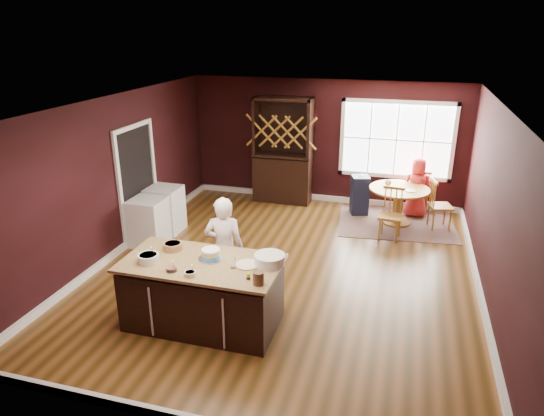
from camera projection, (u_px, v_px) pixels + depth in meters
The scene contains 28 objects.
room_shell at pixel (287, 192), 7.49m from camera, with size 7.00×7.00×7.00m.
window at pixel (396, 140), 10.18m from camera, with size 2.36×0.10×1.66m, color white, non-canonical shape.
doorway at pixel (138, 184), 8.90m from camera, with size 0.08×1.26×2.13m, color white, non-canonical shape.
kitchen_island at pixel (203, 294), 6.40m from camera, with size 2.05×1.07×0.92m.
dining_table at pixel (398, 198), 9.62m from camera, with size 1.18×1.18×0.75m.
baker at pixel (224, 248), 6.94m from camera, with size 0.57×0.37×1.55m, color white.
layer_cake at pixel (211, 254), 6.28m from camera, with size 0.33×0.33×0.14m, color white, non-canonical shape.
bowl_blue at pixel (148, 258), 6.20m from camera, with size 0.27×0.27×0.10m, color silver.
bowl_yellow at pixel (173, 246), 6.54m from camera, with size 0.25×0.25×0.10m, color #9B683A.
bowl_pink at pixel (171, 269), 5.98m from camera, with size 0.14×0.14×0.05m, color white.
bowl_olive at pixel (190, 274), 5.87m from camera, with size 0.14×0.14×0.05m, color beige.
drinking_glass at pixel (233, 263), 6.04m from camera, with size 0.07×0.07×0.14m, color silver.
dinner_plate at pixel (247, 265), 6.12m from camera, with size 0.30×0.30×0.02m, color beige.
white_tub at pixel (270, 259), 6.13m from camera, with size 0.39×0.39×0.13m, color white.
stoneware_crock at pixel (258, 278), 5.66m from camera, with size 0.13×0.13×0.16m, color #402B1B.
toy_figurine at pixel (248, 276), 5.78m from camera, with size 0.05×0.05×0.08m, color yellow, non-canonical shape.
rug at pixel (396, 223), 9.81m from camera, with size 2.27×1.75×0.01m, color brown.
chair_east at pixel (441, 204), 9.40m from camera, with size 0.43×0.41×1.01m, color #905923, non-canonical shape.
chair_south at pixel (391, 214), 8.93m from camera, with size 0.41×0.40×0.99m, color brown, non-canonical shape.
chair_north at pixel (419, 191), 10.24m from camera, with size 0.41×0.39×0.96m, color brown, non-canonical shape.
seated_woman at pixel (417, 187), 9.98m from camera, with size 0.61×0.40×1.25m, color red.
high_chair at pixel (360, 194), 10.17m from camera, with size 0.35×0.35×0.86m, color black, non-canonical shape.
toddler at pixel (363, 177), 10.03m from camera, with size 0.18×0.14×0.26m, color #8CA5BF, non-canonical shape.
table_plate at pixel (411, 191), 9.38m from camera, with size 0.20×0.20×0.01m, color beige.
table_cup at pixel (388, 183), 9.70m from camera, with size 0.13×0.13×0.10m, color silver.
hutch at pixel (283, 151), 10.68m from camera, with size 1.27×0.53×2.33m, color #402317.
washer at pixel (148, 222), 8.74m from camera, with size 0.60×0.58×0.87m, color white.
dryer at pixel (165, 209), 9.31m from camera, with size 0.61×0.59×0.88m, color white.
Camera 1 is at (1.71, -6.89, 3.78)m, focal length 32.00 mm.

